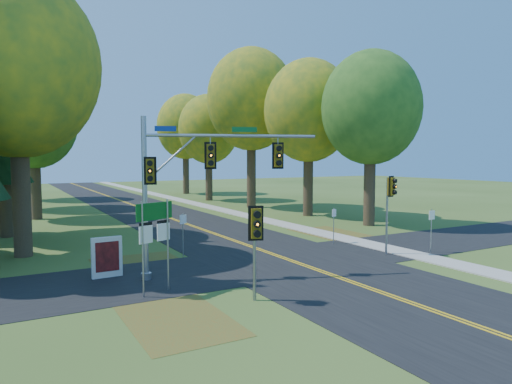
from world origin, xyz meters
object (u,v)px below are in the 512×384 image
east_signal_pole (390,195)px  info_kiosk (107,257)px  traffic_mast (190,175)px  route_sign_cluster (155,228)px

east_signal_pole → info_kiosk: 13.92m
traffic_mast → route_sign_cluster: bearing=-124.0°
east_signal_pole → route_sign_cluster: bearing=167.4°
route_sign_cluster → east_signal_pole: bearing=-19.1°
east_signal_pole → info_kiosk: size_ratio=2.38×
traffic_mast → info_kiosk: bearing=169.1°
route_sign_cluster → info_kiosk: (-1.09, 3.18, -1.57)m
east_signal_pole → info_kiosk: east_signal_pole is taller
east_signal_pole → info_kiosk: bearing=153.8°
route_sign_cluster → info_kiosk: size_ratio=2.02×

